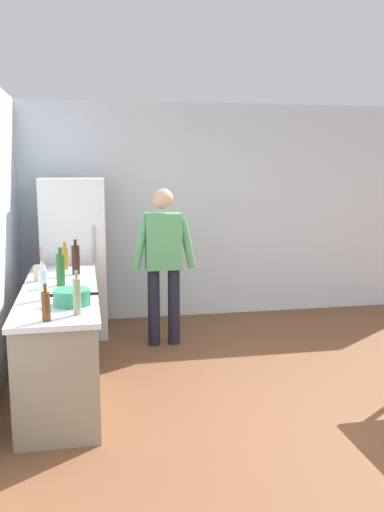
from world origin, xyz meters
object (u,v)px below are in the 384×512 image
object	(u,v)px
bottle_oil_amber	(65,258)
bottle_wine_dark	(76,259)
bottle_vinegar_tall	(77,296)
cooking_pot	(72,297)
person	(163,256)
utensil_jar	(40,272)
bottle_water_clear	(43,284)
bottle_beer_brown	(46,306)
refrigerator	(74,258)
bottle_wine_green	(60,269)

from	to	relation	value
bottle_oil_amber	bottle_wine_dark	bearing A→B (deg)	-68.28
bottle_vinegar_tall	bottle_oil_amber	bearing A→B (deg)	94.44
cooking_pot	bottle_vinegar_tall	bearing A→B (deg)	-81.26
person	bottle_vinegar_tall	world-z (taller)	person
utensil_jar	bottle_wine_dark	world-z (taller)	bottle_wine_dark
bottle_water_clear	bottle_vinegar_tall	xyz separation A→B (m)	(0.27, -0.49, 0.01)
utensil_jar	bottle_oil_amber	size ratio (longest dim) A/B	1.14
bottle_water_clear	person	bearing A→B (deg)	50.33
bottle_wine_dark	bottle_beer_brown	bearing A→B (deg)	-96.57
utensil_jar	bottle_water_clear	xyz separation A→B (m)	(0.08, -0.75, 0.05)
person	bottle_wine_dark	size ratio (longest dim) A/B	5.00
refrigerator	bottle_wine_green	bearing A→B (deg)	-93.55
refrigerator	bottle_wine_dark	size ratio (longest dim) A/B	5.29
cooking_pot	bottle_water_clear	size ratio (longest dim) A/B	1.33
refrigerator	bottle_beer_brown	world-z (taller)	refrigerator
bottle_oil_amber	refrigerator	bearing A→B (deg)	83.73
bottle_water_clear	bottle_wine_green	bearing A→B (deg)	77.08
bottle_oil_amber	bottle_vinegar_tall	world-z (taller)	bottle_vinegar_tall
person	utensil_jar	xyz separation A→B (m)	(-1.24, -0.64, 0.00)
bottle_vinegar_tall	refrigerator	bearing A→B (deg)	91.44
cooking_pot	bottle_beer_brown	xyz separation A→B (m)	(-0.16, -0.40, 0.05)
bottle_wine_dark	utensil_jar	bearing A→B (deg)	-144.30
person	bottle_vinegar_tall	size ratio (longest dim) A/B	5.31
utensil_jar	bottle_wine_green	world-z (taller)	bottle_wine_green
refrigerator	bottle_oil_amber	size ratio (longest dim) A/B	6.43
bottle_oil_amber	bottle_vinegar_tall	xyz separation A→B (m)	(0.14, -1.76, 0.02)
refrigerator	bottle_vinegar_tall	xyz separation A→B (m)	(0.06, -2.44, 0.14)
person	cooking_pot	distance (m)	1.85
person	bottle_wine_dark	distance (m)	1.00
bottle_oil_amber	bottle_wine_dark	world-z (taller)	bottle_wine_dark
refrigerator	utensil_jar	distance (m)	1.23
bottle_vinegar_tall	bottle_beer_brown	distance (m)	0.24
bottle_water_clear	refrigerator	bearing A→B (deg)	83.97
utensil_jar	bottle_vinegar_tall	distance (m)	1.29
bottle_oil_amber	bottle_water_clear	distance (m)	1.27
refrigerator	person	distance (m)	1.10
bottle_beer_brown	bottle_water_clear	bearing A→B (deg)	95.59
utensil_jar	bottle_wine_green	size ratio (longest dim) A/B	0.94
bottle_wine_dark	bottle_water_clear	world-z (taller)	bottle_wine_dark
bottle_wine_dark	bottle_beer_brown	xyz separation A→B (m)	(-0.18, -1.59, -0.04)
utensil_jar	bottle_vinegar_tall	size ratio (longest dim) A/B	1.00
refrigerator	utensil_jar	xyz separation A→B (m)	(-0.29, -1.19, 0.08)
cooking_pot	bottle_beer_brown	bearing A→B (deg)	-112.16
person	bottle_vinegar_tall	distance (m)	2.08
bottle_wine_green	refrigerator	bearing A→B (deg)	86.45
bottle_beer_brown	bottle_oil_amber	bearing A→B (deg)	87.81
bottle_wine_dark	person	bearing A→B (deg)	24.05
bottle_wine_dark	bottle_wine_green	bearing A→B (deg)	-104.72
cooking_pot	bottle_wine_green	distance (m)	0.72
utensil_jar	bottle_oil_amber	distance (m)	0.55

